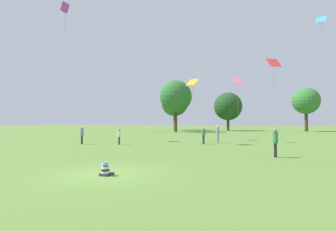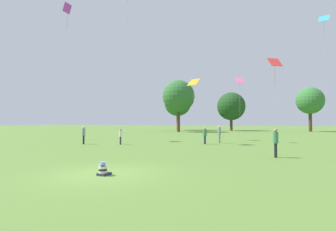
% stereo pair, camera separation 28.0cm
% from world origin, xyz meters
% --- Properties ---
extents(ground_plane, '(300.00, 300.00, 0.00)m').
position_xyz_m(ground_plane, '(0.00, 0.00, 0.00)').
color(ground_plane, '#567A33').
extents(seated_toddler, '(0.44, 0.54, 0.56)m').
position_xyz_m(seated_toddler, '(0.23, -0.25, 0.23)').
color(seated_toddler, '#282D47').
rests_on(seated_toddler, ground).
extents(person_standing_0, '(0.39, 0.39, 1.65)m').
position_xyz_m(person_standing_0, '(0.46, 16.14, 0.98)').
color(person_standing_0, '#282D42').
rests_on(person_standing_0, ground).
extents(person_standing_1, '(0.32, 0.32, 1.82)m').
position_xyz_m(person_standing_1, '(1.57, 17.97, 1.13)').
color(person_standing_1, slate).
rests_on(person_standing_1, ground).
extents(person_standing_2, '(0.46, 0.46, 1.79)m').
position_xyz_m(person_standing_2, '(6.87, 8.20, 1.08)').
color(person_standing_2, black).
rests_on(person_standing_2, ground).
extents(person_standing_3, '(0.46, 0.46, 1.76)m').
position_xyz_m(person_standing_3, '(-10.65, 11.63, 1.06)').
color(person_standing_3, black).
rests_on(person_standing_3, ground).
extents(person_standing_4, '(0.41, 0.41, 1.54)m').
position_xyz_m(person_standing_4, '(-7.01, 12.58, 0.93)').
color(person_standing_4, '#282D42').
rests_on(person_standing_4, ground).
extents(kite_3, '(1.22, 1.03, 13.80)m').
position_xyz_m(kite_3, '(11.97, 23.02, 12.91)').
color(kite_3, '#339EDB').
rests_on(kite_3, ground).
extents(kite_5, '(1.30, 1.16, 6.46)m').
position_xyz_m(kite_5, '(-0.47, 15.46, 5.98)').
color(kite_5, orange).
rests_on(kite_5, ground).
extents(kite_6, '(1.23, 1.14, 7.34)m').
position_xyz_m(kite_6, '(6.91, 13.07, 6.78)').
color(kite_6, red).
rests_on(kite_6, ground).
extents(kite_7, '(1.09, 0.97, 7.02)m').
position_xyz_m(kite_7, '(3.44, 19.76, 6.46)').
color(kite_7, pink).
rests_on(kite_7, ground).
extents(kite_9, '(0.43, 1.11, 16.21)m').
position_xyz_m(kite_9, '(-15.80, 14.76, 15.09)').
color(kite_9, '#B738C6').
rests_on(kite_9, ground).
extents(distant_tree_0, '(6.99, 6.99, 9.59)m').
position_xyz_m(distant_tree_0, '(-2.89, 57.10, 6.07)').
color(distant_tree_0, '#473323').
rests_on(distant_tree_0, ground).
extents(distant_tree_1, '(7.09, 7.09, 11.38)m').
position_xyz_m(distant_tree_1, '(-12.52, 44.99, 7.80)').
color(distant_tree_1, '#473323').
rests_on(distant_tree_1, ground).
extents(distant_tree_2, '(7.19, 7.19, 10.94)m').
position_xyz_m(distant_tree_2, '(-16.68, 56.04, 7.31)').
color(distant_tree_2, brown).
rests_on(distant_tree_2, ground).
extents(distant_tree_3, '(6.05, 6.05, 10.06)m').
position_xyz_m(distant_tree_3, '(14.64, 57.84, 6.99)').
color(distant_tree_3, '#473323').
rests_on(distant_tree_3, ground).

